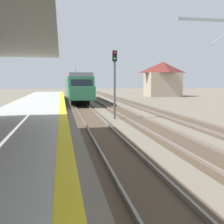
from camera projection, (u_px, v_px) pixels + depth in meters
name	position (u px, v px, depth m)	size (l,w,h in m)	color
station_platform	(17.00, 132.00, 13.89)	(5.00, 80.00, 0.91)	#A8A8A3
track_pair_nearest_platform	(97.00, 125.00, 18.61)	(2.34, 120.00, 0.16)	#4C3D2D
track_pair_middle	(147.00, 124.00, 19.21)	(2.34, 120.00, 0.16)	#4C3D2D
track_pair_far_side	(194.00, 123.00, 19.80)	(2.34, 120.00, 0.16)	#4C3D2D
approaching_train	(77.00, 86.00, 40.08)	(2.93, 19.60, 4.76)	#286647
rail_signal_post	(115.00, 77.00, 21.71)	(0.32, 0.34, 5.20)	#4C4C4C
distant_trackside_house	(163.00, 79.00, 53.36)	(6.60, 5.28, 6.40)	tan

